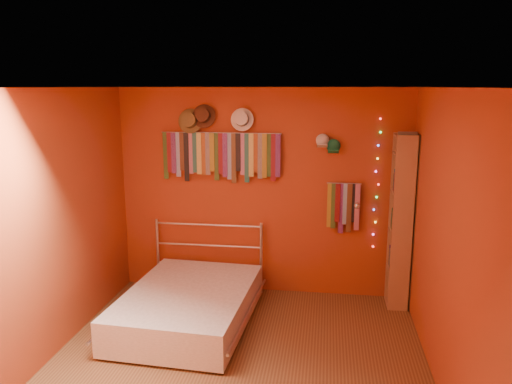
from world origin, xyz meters
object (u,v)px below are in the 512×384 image
at_px(tie_rack, 221,154).
at_px(bookshelf, 405,221).
at_px(reading_lamp, 357,205).
at_px(bed, 189,306).

distance_m(tie_rack, bookshelf, 2.26).
distance_m(reading_lamp, bed, 2.18).
xyz_separation_m(tie_rack, bed, (-0.17, -0.97, -1.51)).
height_order(tie_rack, bookshelf, bookshelf).
bearing_deg(tie_rack, bookshelf, -4.13).
bearing_deg(tie_rack, bed, -99.70).
bearing_deg(bookshelf, bed, -160.52).
bearing_deg(reading_lamp, bed, -155.71).
bearing_deg(bed, reading_lamp, 27.64).
distance_m(tie_rack, bed, 1.80).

